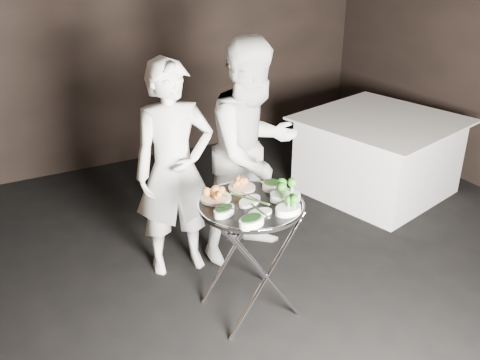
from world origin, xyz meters
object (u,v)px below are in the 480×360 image
waiter_right (253,151)px  dining_table (378,155)px  serving_tray (251,205)px  tray_stand (250,253)px  waiter_left (174,170)px

waiter_right → dining_table: (1.66, 0.38, -0.50)m
serving_tray → waiter_right: size_ratio=0.39×
tray_stand → waiter_left: bearing=107.2°
waiter_right → serving_tray: bearing=-131.5°
waiter_right → dining_table: size_ratio=1.30×
waiter_left → dining_table: waiter_left is taller
tray_stand → dining_table: 2.32m
waiter_left → dining_table: size_ratio=1.22×
dining_table → tray_stand: bearing=-152.8°
tray_stand → waiter_right: bearing=59.5°
waiter_left → waiter_right: 0.64m
serving_tray → waiter_right: waiter_right is taller
waiter_left → dining_table: 2.36m
serving_tray → dining_table: size_ratio=0.51×
tray_stand → waiter_left: waiter_left is taller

